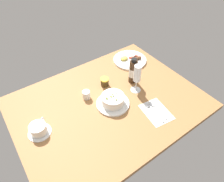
{
  "coord_description": "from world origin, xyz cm",
  "views": [
    {
      "loc": [
        -45.44,
        -67.81,
        89.63
      ],
      "look_at": [
        2.13,
        -0.94,
        8.86
      ],
      "focal_mm": 32.05,
      "sensor_mm": 36.0,
      "label": 1
    }
  ],
  "objects_px": {
    "creamer_jug": "(86,95)",
    "jam_jar": "(105,82)",
    "cutlery_setting": "(156,111)",
    "sauce_bottle_brown": "(133,72)",
    "breakfast_plate": "(130,60)",
    "coffee_cup": "(39,129)",
    "wine_glass": "(137,75)",
    "porridge_bowl": "(113,100)"
  },
  "relations": [
    {
      "from": "creamer_jug",
      "to": "jam_jar",
      "type": "height_order",
      "value": "creamer_jug"
    },
    {
      "from": "cutlery_setting",
      "to": "sauce_bottle_brown",
      "type": "distance_m",
      "value": 0.3
    },
    {
      "from": "jam_jar",
      "to": "breakfast_plate",
      "type": "relative_size",
      "value": 0.22
    },
    {
      "from": "coffee_cup",
      "to": "wine_glass",
      "type": "height_order",
      "value": "wine_glass"
    },
    {
      "from": "jam_jar",
      "to": "porridge_bowl",
      "type": "bearing_deg",
      "value": -108.17
    },
    {
      "from": "coffee_cup",
      "to": "wine_glass",
      "type": "relative_size",
      "value": 0.63
    },
    {
      "from": "cutlery_setting",
      "to": "creamer_jug",
      "type": "bearing_deg",
      "value": 129.37
    },
    {
      "from": "jam_jar",
      "to": "sauce_bottle_brown",
      "type": "relative_size",
      "value": 0.3
    },
    {
      "from": "cutlery_setting",
      "to": "coffee_cup",
      "type": "distance_m",
      "value": 0.65
    },
    {
      "from": "creamer_jug",
      "to": "breakfast_plate",
      "type": "bearing_deg",
      "value": 17.54
    },
    {
      "from": "jam_jar",
      "to": "sauce_bottle_brown",
      "type": "xyz_separation_m",
      "value": [
        0.17,
        -0.07,
        0.05
      ]
    },
    {
      "from": "porridge_bowl",
      "to": "sauce_bottle_brown",
      "type": "distance_m",
      "value": 0.25
    },
    {
      "from": "porridge_bowl",
      "to": "coffee_cup",
      "type": "xyz_separation_m",
      "value": [
        -0.43,
        0.06,
        -0.0
      ]
    },
    {
      "from": "creamer_jug",
      "to": "jam_jar",
      "type": "distance_m",
      "value": 0.16
    },
    {
      "from": "porridge_bowl",
      "to": "breakfast_plate",
      "type": "height_order",
      "value": "porridge_bowl"
    },
    {
      "from": "cutlery_setting",
      "to": "breakfast_plate",
      "type": "relative_size",
      "value": 0.8
    },
    {
      "from": "porridge_bowl",
      "to": "breakfast_plate",
      "type": "bearing_deg",
      "value": 38.22
    },
    {
      "from": "sauce_bottle_brown",
      "to": "cutlery_setting",
      "type": "bearing_deg",
      "value": -101.24
    },
    {
      "from": "porridge_bowl",
      "to": "wine_glass",
      "type": "height_order",
      "value": "wine_glass"
    },
    {
      "from": "porridge_bowl",
      "to": "coffee_cup",
      "type": "bearing_deg",
      "value": 171.85
    },
    {
      "from": "wine_glass",
      "to": "jam_jar",
      "type": "relative_size",
      "value": 3.48
    },
    {
      "from": "sauce_bottle_brown",
      "to": "breakfast_plate",
      "type": "relative_size",
      "value": 0.74
    },
    {
      "from": "creamer_jug",
      "to": "sauce_bottle_brown",
      "type": "bearing_deg",
      "value": -7.73
    },
    {
      "from": "coffee_cup",
      "to": "breakfast_plate",
      "type": "distance_m",
      "value": 0.82
    },
    {
      "from": "creamer_jug",
      "to": "sauce_bottle_brown",
      "type": "xyz_separation_m",
      "value": [
        0.33,
        -0.04,
        0.06
      ]
    },
    {
      "from": "coffee_cup",
      "to": "creamer_jug",
      "type": "xyz_separation_m",
      "value": [
        0.33,
        0.08,
        -0.0
      ]
    },
    {
      "from": "breakfast_plate",
      "to": "cutlery_setting",
      "type": "bearing_deg",
      "value": -111.83
    },
    {
      "from": "creamer_jug",
      "to": "cutlery_setting",
      "type": "bearing_deg",
      "value": -50.63
    },
    {
      "from": "breakfast_plate",
      "to": "jam_jar",
      "type": "bearing_deg",
      "value": -159.33
    },
    {
      "from": "cutlery_setting",
      "to": "sauce_bottle_brown",
      "type": "relative_size",
      "value": 1.09
    },
    {
      "from": "cutlery_setting",
      "to": "breakfast_plate",
      "type": "bearing_deg",
      "value": 68.17
    },
    {
      "from": "cutlery_setting",
      "to": "jam_jar",
      "type": "xyz_separation_m",
      "value": [
        -0.12,
        0.36,
        0.03
      ]
    },
    {
      "from": "creamer_jug",
      "to": "wine_glass",
      "type": "xyz_separation_m",
      "value": [
        0.29,
        -0.12,
        0.1
      ]
    },
    {
      "from": "cutlery_setting",
      "to": "wine_glass",
      "type": "height_order",
      "value": "wine_glass"
    },
    {
      "from": "cutlery_setting",
      "to": "breakfast_plate",
      "type": "distance_m",
      "value": 0.51
    },
    {
      "from": "wine_glass",
      "to": "porridge_bowl",
      "type": "bearing_deg",
      "value": -175.45
    },
    {
      "from": "porridge_bowl",
      "to": "cutlery_setting",
      "type": "relative_size",
      "value": 1.0
    },
    {
      "from": "jam_jar",
      "to": "cutlery_setting",
      "type": "bearing_deg",
      "value": -72.22
    },
    {
      "from": "coffee_cup",
      "to": "sauce_bottle_brown",
      "type": "bearing_deg",
      "value": 2.84
    },
    {
      "from": "coffee_cup",
      "to": "wine_glass",
      "type": "distance_m",
      "value": 0.63
    },
    {
      "from": "sauce_bottle_brown",
      "to": "breakfast_plate",
      "type": "distance_m",
      "value": 0.24
    },
    {
      "from": "wine_glass",
      "to": "sauce_bottle_brown",
      "type": "xyz_separation_m",
      "value": [
        0.04,
        0.08,
        -0.04
      ]
    }
  ]
}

